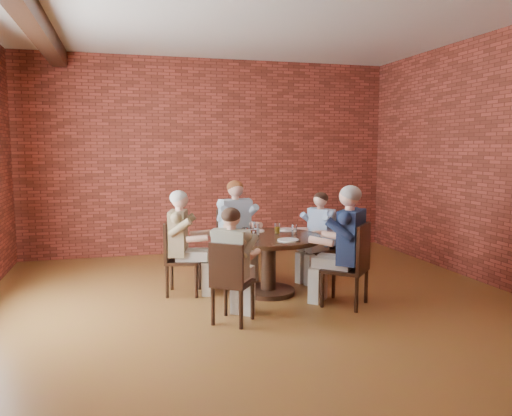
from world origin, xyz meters
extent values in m
plane|color=brown|center=(0.00, 0.00, 0.00)|extent=(7.00, 7.00, 0.00)
plane|color=silver|center=(0.00, 0.00, 3.40)|extent=(7.00, 7.00, 0.00)
plane|color=#95392B|center=(0.00, 3.50, 1.70)|extent=(7.00, 0.00, 7.00)
plane|color=#95392B|center=(0.00, -3.50, 1.70)|extent=(7.00, 0.00, 7.00)
cylinder|color=#321910|center=(0.22, 0.71, 0.03)|extent=(0.68, 0.68, 0.06)
cylinder|color=#321910|center=(0.22, 0.71, 0.35)|extent=(0.19, 0.19, 0.64)
cylinder|color=#3F2617|center=(0.22, 0.71, 0.72)|extent=(1.36, 1.36, 0.05)
cube|color=#321910|center=(1.07, 1.13, 0.43)|extent=(0.51, 0.51, 0.04)
cube|color=#321910|center=(1.23, 1.21, 0.67)|extent=(0.21, 0.36, 0.44)
cylinder|color=#321910|center=(0.86, 1.20, 0.21)|extent=(0.04, 0.04, 0.41)
cylinder|color=#321910|center=(1.00, 0.91, 0.21)|extent=(0.04, 0.04, 0.41)
cylinder|color=#321910|center=(1.15, 1.35, 0.21)|extent=(0.04, 0.04, 0.41)
cylinder|color=#321910|center=(1.29, 1.06, 0.21)|extent=(0.04, 0.04, 0.41)
cube|color=#321910|center=(0.03, 1.68, 0.43)|extent=(0.53, 0.53, 0.04)
cube|color=#321910|center=(-0.01, 1.88, 0.71)|extent=(0.45, 0.13, 0.52)
cylinder|color=#321910|center=(-0.13, 1.45, 0.21)|extent=(0.04, 0.04, 0.41)
cylinder|color=#321910|center=(0.26, 1.53, 0.21)|extent=(0.04, 0.04, 0.41)
cylinder|color=#321910|center=(-0.20, 1.84, 0.21)|extent=(0.04, 0.04, 0.41)
cylinder|color=#321910|center=(0.19, 1.91, 0.21)|extent=(0.04, 0.04, 0.41)
cube|color=#321910|center=(-0.83, 0.99, 0.43)|extent=(0.52, 0.52, 0.04)
cube|color=#321910|center=(-1.01, 1.03, 0.69)|extent=(0.15, 0.42, 0.48)
cylinder|color=#321910|center=(-0.70, 0.76, 0.21)|extent=(0.04, 0.04, 0.41)
cylinder|color=#321910|center=(-0.61, 1.11, 0.21)|extent=(0.04, 0.04, 0.41)
cylinder|color=#321910|center=(-1.05, 0.86, 0.21)|extent=(0.04, 0.04, 0.41)
cylinder|color=#321910|center=(-0.96, 1.21, 0.21)|extent=(0.04, 0.04, 0.41)
cube|color=#321910|center=(-0.45, -0.20, 0.43)|extent=(0.53, 0.53, 0.04)
cube|color=#321910|center=(-0.55, -0.34, 0.67)|extent=(0.33, 0.26, 0.44)
cylinder|color=#321910|center=(-0.22, -0.17, 0.21)|extent=(0.04, 0.04, 0.41)
cylinder|color=#321910|center=(-0.48, 0.02, 0.21)|extent=(0.04, 0.04, 0.41)
cylinder|color=#321910|center=(-0.41, -0.43, 0.21)|extent=(0.04, 0.04, 0.41)
cylinder|color=#321910|center=(-0.67, -0.24, 0.21)|extent=(0.04, 0.04, 0.41)
cube|color=#321910|center=(0.96, 0.03, 0.43)|extent=(0.66, 0.66, 0.04)
cube|color=#321910|center=(1.12, -0.12, 0.72)|extent=(0.35, 0.37, 0.54)
cylinder|color=#321910|center=(0.95, 0.32, 0.21)|extent=(0.04, 0.04, 0.41)
cylinder|color=#321910|center=(0.67, 0.01, 0.21)|extent=(0.04, 0.04, 0.41)
cylinder|color=#321910|center=(1.25, 0.04, 0.21)|extent=(0.04, 0.04, 0.41)
cylinder|color=#321910|center=(0.97, -0.26, 0.21)|extent=(0.04, 0.04, 0.41)
cylinder|color=white|center=(0.59, 1.08, 0.76)|extent=(0.26, 0.26, 0.01)
cylinder|color=white|center=(0.14, 1.09, 0.76)|extent=(0.26, 0.26, 0.01)
cylinder|color=white|center=(-0.22, 0.70, 0.76)|extent=(0.26, 0.26, 0.01)
cylinder|color=white|center=(0.36, 0.35, 0.76)|extent=(0.26, 0.26, 0.01)
cylinder|color=white|center=(0.56, 0.69, 0.82)|extent=(0.07, 0.07, 0.14)
cylinder|color=white|center=(0.39, 0.87, 0.82)|extent=(0.07, 0.07, 0.14)
cylinder|color=white|center=(0.10, 1.03, 0.82)|extent=(0.07, 0.07, 0.14)
cylinder|color=white|center=(0.10, 0.82, 0.82)|extent=(0.07, 0.07, 0.14)
cylinder|color=white|center=(-0.11, 0.60, 0.82)|extent=(0.07, 0.07, 0.14)
cylinder|color=white|center=(-0.06, 0.37, 0.82)|extent=(0.07, 0.07, 0.14)
cube|color=black|center=(0.43, 0.32, 0.75)|extent=(0.10, 0.17, 0.01)
camera|label=1|loc=(-1.56, -5.26, 1.86)|focal=35.00mm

